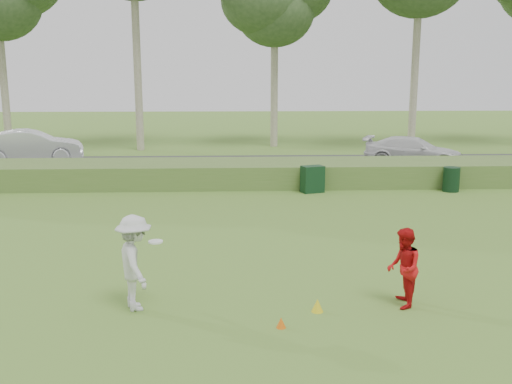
{
  "coord_description": "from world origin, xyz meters",
  "views": [
    {
      "loc": [
        -0.64,
        -10.73,
        4.32
      ],
      "look_at": [
        0.0,
        4.0,
        1.3
      ],
      "focal_mm": 40.0,
      "sensor_mm": 36.0,
      "label": 1
    }
  ],
  "objects_px": {
    "cone_yellow": "(317,305)",
    "car_mid": "(31,146)",
    "player_red": "(404,268)",
    "car_right": "(413,151)",
    "player_white": "(135,263)",
    "cone_orange": "(281,323)",
    "utility_cabinet": "(312,179)",
    "trash_bin": "(451,179)"
  },
  "relations": [
    {
      "from": "utility_cabinet",
      "to": "trash_bin",
      "type": "distance_m",
      "value": 5.28
    },
    {
      "from": "utility_cabinet",
      "to": "cone_orange",
      "type": "bearing_deg",
      "value": -119.57
    },
    {
      "from": "player_white",
      "to": "cone_yellow",
      "type": "height_order",
      "value": "player_white"
    },
    {
      "from": "player_white",
      "to": "cone_orange",
      "type": "distance_m",
      "value": 2.94
    },
    {
      "from": "utility_cabinet",
      "to": "trash_bin",
      "type": "xyz_separation_m",
      "value": [
        5.28,
        -0.06,
        -0.04
      ]
    },
    {
      "from": "cone_yellow",
      "to": "car_mid",
      "type": "height_order",
      "value": "car_mid"
    },
    {
      "from": "player_red",
      "to": "cone_yellow",
      "type": "xyz_separation_m",
      "value": [
        -1.65,
        -0.19,
        -0.64
      ]
    },
    {
      "from": "utility_cabinet",
      "to": "car_right",
      "type": "bearing_deg",
      "value": 27.55
    },
    {
      "from": "cone_orange",
      "to": "utility_cabinet",
      "type": "distance_m",
      "value": 11.91
    },
    {
      "from": "player_red",
      "to": "car_mid",
      "type": "distance_m",
      "value": 22.78
    },
    {
      "from": "player_red",
      "to": "utility_cabinet",
      "type": "height_order",
      "value": "player_red"
    },
    {
      "from": "trash_bin",
      "to": "player_red",
      "type": "bearing_deg",
      "value": -115.24
    },
    {
      "from": "car_mid",
      "to": "car_right",
      "type": "relative_size",
      "value": 1.06
    },
    {
      "from": "player_white",
      "to": "trash_bin",
      "type": "relative_size",
      "value": 1.95
    },
    {
      "from": "player_white",
      "to": "player_red",
      "type": "xyz_separation_m",
      "value": [
        5.04,
        -0.11,
        -0.14
      ]
    },
    {
      "from": "cone_yellow",
      "to": "utility_cabinet",
      "type": "distance_m",
      "value": 11.14
    },
    {
      "from": "cone_orange",
      "to": "car_right",
      "type": "relative_size",
      "value": 0.04
    },
    {
      "from": "cone_yellow",
      "to": "trash_bin",
      "type": "xyz_separation_m",
      "value": [
        6.74,
        10.98,
        0.34
      ]
    },
    {
      "from": "cone_yellow",
      "to": "player_white",
      "type": "bearing_deg",
      "value": 174.94
    },
    {
      "from": "player_red",
      "to": "trash_bin",
      "type": "relative_size",
      "value": 1.65
    },
    {
      "from": "trash_bin",
      "to": "car_mid",
      "type": "xyz_separation_m",
      "value": [
        -18.28,
        7.78,
        0.41
      ]
    },
    {
      "from": "player_white",
      "to": "car_right",
      "type": "bearing_deg",
      "value": -53.53
    },
    {
      "from": "cone_yellow",
      "to": "utility_cabinet",
      "type": "height_order",
      "value": "utility_cabinet"
    },
    {
      "from": "player_white",
      "to": "cone_yellow",
      "type": "relative_size",
      "value": 7.32
    },
    {
      "from": "cone_orange",
      "to": "utility_cabinet",
      "type": "height_order",
      "value": "utility_cabinet"
    },
    {
      "from": "player_white",
      "to": "utility_cabinet",
      "type": "relative_size",
      "value": 1.8
    },
    {
      "from": "trash_bin",
      "to": "car_right",
      "type": "bearing_deg",
      "value": 85.63
    },
    {
      "from": "player_white",
      "to": "player_red",
      "type": "height_order",
      "value": "player_white"
    },
    {
      "from": "cone_orange",
      "to": "car_mid",
      "type": "height_order",
      "value": "car_mid"
    },
    {
      "from": "cone_orange",
      "to": "car_right",
      "type": "distance_m",
      "value": 19.46
    },
    {
      "from": "player_red",
      "to": "car_right",
      "type": "height_order",
      "value": "player_red"
    },
    {
      "from": "player_white",
      "to": "utility_cabinet",
      "type": "distance_m",
      "value": 11.79
    },
    {
      "from": "cone_yellow",
      "to": "car_mid",
      "type": "distance_m",
      "value": 22.04
    },
    {
      "from": "player_red",
      "to": "car_right",
      "type": "xyz_separation_m",
      "value": [
        5.55,
        16.91,
        -0.03
      ]
    },
    {
      "from": "player_red",
      "to": "utility_cabinet",
      "type": "bearing_deg",
      "value": -169.02
    },
    {
      "from": "cone_orange",
      "to": "car_mid",
      "type": "relative_size",
      "value": 0.04
    },
    {
      "from": "cone_orange",
      "to": "trash_bin",
      "type": "distance_m",
      "value": 13.84
    },
    {
      "from": "utility_cabinet",
      "to": "car_right",
      "type": "xyz_separation_m",
      "value": [
        5.75,
        6.06,
        0.24
      ]
    },
    {
      "from": "cone_yellow",
      "to": "car_mid",
      "type": "xyz_separation_m",
      "value": [
        -11.54,
        18.77,
        0.75
      ]
    },
    {
      "from": "car_mid",
      "to": "player_white",
      "type": "bearing_deg",
      "value": -170.16
    },
    {
      "from": "car_mid",
      "to": "car_right",
      "type": "distance_m",
      "value": 18.82
    },
    {
      "from": "cone_orange",
      "to": "utility_cabinet",
      "type": "relative_size",
      "value": 0.19
    }
  ]
}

